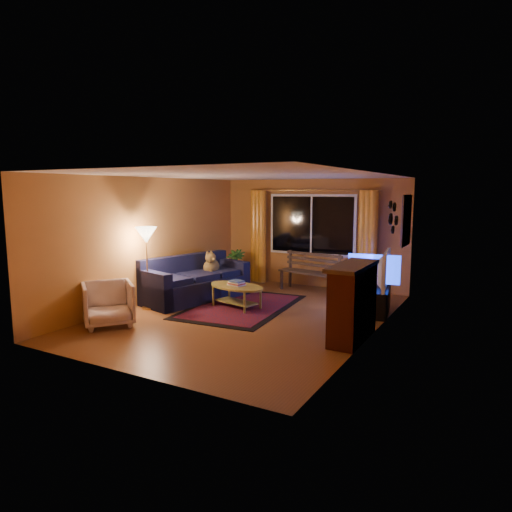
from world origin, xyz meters
The scene contains 22 objects.
floor centered at (0.00, 0.00, -0.01)m, with size 4.50×6.00×0.02m, color brown.
ceiling centered at (0.00, 0.00, 2.51)m, with size 4.50×6.00×0.02m, color white.
wall_back centered at (0.00, 3.01, 1.25)m, with size 4.50×0.02×2.50m, color #C3813C.
wall_left centered at (-2.26, 0.00, 1.25)m, with size 0.02×6.00×2.50m, color #C3813C.
wall_right centered at (2.26, 0.00, 1.25)m, with size 0.02×6.00×2.50m, color #C3813C.
window centered at (0.00, 2.94, 1.45)m, with size 2.00×0.02×1.30m, color black.
curtain_rod centered at (0.00, 2.90, 2.25)m, with size 0.03×0.03×3.20m, color #BF8C3F.
curtain_left centered at (-1.35, 2.88, 1.12)m, with size 0.36×0.36×2.24m, color orange.
curtain_right centered at (1.35, 2.88, 1.12)m, with size 0.36×0.36×2.24m, color orange.
bench centered at (0.21, 2.37, 0.22)m, with size 1.44×0.42×0.43m, color #3C2D20.
potted_plant centered at (-1.71, 2.36, 0.41)m, with size 0.46×0.46×0.82m, color #235B1E.
sofa centered at (-1.55, 0.52, 0.45)m, with size 0.96×2.23×0.90m, color black.
dog centered at (-1.50, 1.02, 0.69)m, with size 0.33×0.45×0.49m, color olive, non-canonical shape.
armchair centered at (-1.74, -1.64, 0.40)m, with size 0.78×0.73×0.81m, color beige.
floor_lamp centered at (-1.90, -0.50, 0.79)m, with size 0.26×0.26×1.57m, color #BF8C3F.
rug centered at (-0.42, 0.48, 0.01)m, with size 1.73×2.74×0.02m, color maroon.
coffee_table centered at (-0.46, 0.37, 0.22)m, with size 1.22×1.22×0.44m, color olive.
tv_console centered at (2.00, 1.34, 0.24)m, with size 0.38×1.14×0.47m, color black.
television centered at (2.00, 1.34, 0.81)m, with size 1.17×0.15×0.68m, color black.
fireplace centered at (2.05, -0.40, 0.55)m, with size 0.40×1.20×1.10m, color maroon.
mirror_cluster centered at (2.21, 1.30, 1.80)m, with size 0.06×0.60×0.56m, color black, non-canonical shape.
painting centered at (2.22, 2.45, 1.65)m, with size 0.04×0.76×0.96m, color #C76817.
Camera 1 is at (4.01, -6.92, 2.23)m, focal length 32.00 mm.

